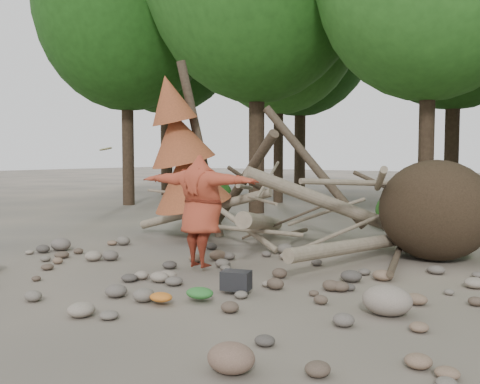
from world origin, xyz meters
The scene contains 12 objects.
ground centered at (0.00, 0.00, 0.00)m, with size 120.00×120.00×0.00m, color #514C44.
deadfall_pile centered at (2.02, 4.24, 0.95)m, with size 8.55×5.24×3.30m.
dead_conifer centered at (-3.12, 3.37, 2.11)m, with size 2.06×2.16×4.35m.
bush_left centered at (-5.50, 7.20, 0.72)m, with size 1.80×1.80×1.44m, color #1F5316.
bush_mid centered at (0.80, 7.80, 0.56)m, with size 1.40×1.40×1.12m, color #2A6A1E.
frisbee_thrower centered at (-0.55, 0.92, 1.08)m, with size 3.63×0.82×2.16m.
backpack centered at (0.87, 0.00, 0.14)m, with size 0.43×0.28×0.28m, color black.
cloth_green centered at (0.71, -0.66, 0.08)m, with size 0.41×0.34×0.15m, color #2A6B2B.
cloth_orange centered at (0.37, -1.09, 0.06)m, with size 0.34×0.28×0.12m, color #BB6320.
boulder_front_right centered at (2.51, -2.39, 0.14)m, with size 0.48×0.43×0.29m, color brown.
boulder_mid_right centered at (3.09, 0.26, 0.19)m, with size 0.64×0.58×0.39m, color gray.
boulder_mid_left centered at (-4.33, 0.75, 0.14)m, with size 0.46×0.41×0.27m, color #696058.
Camera 1 is at (5.43, -6.40, 2.07)m, focal length 40.00 mm.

